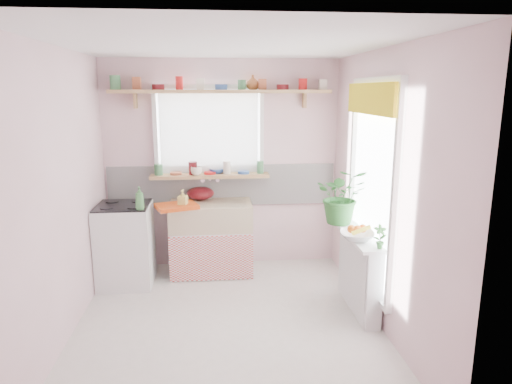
{
  "coord_description": "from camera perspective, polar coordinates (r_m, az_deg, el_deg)",
  "views": [
    {
      "loc": [
        -0.1,
        -3.88,
        2.13
      ],
      "look_at": [
        0.31,
        0.55,
        1.14
      ],
      "focal_mm": 32.0,
      "sensor_mm": 36.0,
      "label": 1
    }
  ],
  "objects": [
    {
      "name": "windowsill",
      "position": [
        5.45,
        -5.77,
        2.03
      ],
      "size": [
        1.4,
        0.22,
        0.04
      ],
      "primitive_type": "cube",
      "color": "tan",
      "rests_on": "room"
    },
    {
      "name": "pine_shelf",
      "position": [
        5.35,
        -4.36,
        12.42
      ],
      "size": [
        2.52,
        0.24,
        0.04
      ],
      "primitive_type": "cube",
      "color": "tan",
      "rests_on": "room"
    },
    {
      "name": "shelf_vase",
      "position": [
        5.43,
        -0.41,
        13.55
      ],
      "size": [
        0.21,
        0.21,
        0.17
      ],
      "primitive_type": "imported",
      "rotation": [
        0.0,
        0.0,
        -0.38
      ],
      "color": "#A15C31",
      "rests_on": "pine_shelf"
    },
    {
      "name": "herb_pot",
      "position": [
        4.14,
        15.24,
        -5.43
      ],
      "size": [
        0.12,
        0.08,
        0.22
      ],
      "primitive_type": "imported",
      "rotation": [
        0.0,
        0.0,
        -0.04
      ],
      "color": "#306A2A",
      "rests_on": "radiator_ledge"
    },
    {
      "name": "cooker",
      "position": [
        5.3,
        -16.02,
        -6.32
      ],
      "size": [
        0.58,
        0.58,
        0.93
      ],
      "color": "white",
      "rests_on": "ground"
    },
    {
      "name": "soap_bottle_sink",
      "position": [
        5.13,
        -9.14,
        -0.87
      ],
      "size": [
        0.12,
        0.12,
        0.21
      ],
      "primitive_type": "imported",
      "rotation": [
        0.0,
        0.0,
        -0.28
      ],
      "color": "#DDC962",
      "rests_on": "sink_unit"
    },
    {
      "name": "fruit",
      "position": [
        4.34,
        12.61,
        -4.56
      ],
      "size": [
        0.2,
        0.14,
        0.1
      ],
      "color": "orange",
      "rests_on": "fruit_bowl"
    },
    {
      "name": "colander",
      "position": [
        5.51,
        -6.96,
        -0.16
      ],
      "size": [
        0.34,
        0.34,
        0.15
      ],
      "primitive_type": "ellipsoid",
      "rotation": [
        0.0,
        0.0,
        -0.05
      ],
      "color": "#550E13",
      "rests_on": "sink_unit"
    },
    {
      "name": "shelf_crockery",
      "position": [
        5.35,
        -4.37,
        13.23
      ],
      "size": [
        2.47,
        0.11,
        0.12
      ],
      "color": "#3F7F4C",
      "rests_on": "pine_shelf"
    },
    {
      "name": "sill_crockery",
      "position": [
        5.44,
        -5.97,
        2.8
      ],
      "size": [
        1.35,
        0.11,
        0.12
      ],
      "color": "#3F7F4C",
      "rests_on": "windowsill"
    },
    {
      "name": "sill_bowl",
      "position": [
        5.5,
        -4.93,
        2.66
      ],
      "size": [
        0.22,
        0.22,
        0.06
      ],
      "primitive_type": "imported",
      "rotation": [
        0.0,
        0.0,
        -0.2
      ],
      "color": "#2F539B",
      "rests_on": "windowsill"
    },
    {
      "name": "sill_cup",
      "position": [
        5.38,
        -7.47,
        2.62
      ],
      "size": [
        0.16,
        0.16,
        0.1
      ],
      "primitive_type": "imported",
      "rotation": [
        0.0,
        0.0,
        -0.27
      ],
      "color": "white",
      "rests_on": "windowsill"
    },
    {
      "name": "radiator_ledge",
      "position": [
        4.65,
        12.79,
        -9.66
      ],
      "size": [
        0.22,
        0.95,
        0.78
      ],
      "color": "white",
      "rests_on": "ground"
    },
    {
      "name": "dish_tray",
      "position": [
        5.15,
        -9.9,
        -1.76
      ],
      "size": [
        0.53,
        0.46,
        0.04
      ],
      "primitive_type": "cube",
      "rotation": [
        0.0,
        0.0,
        0.35
      ],
      "color": "#CF4812",
      "rests_on": "sink_unit"
    },
    {
      "name": "cooker_bottle",
      "position": [
        4.9,
        -14.35,
        -0.75
      ],
      "size": [
        0.12,
        0.12,
        0.24
      ],
      "primitive_type": "imported",
      "rotation": [
        0.0,
        0.0,
        0.35
      ],
      "color": "#418344",
      "rests_on": "cooker"
    },
    {
      "name": "jade_plant",
      "position": [
        4.79,
        10.7,
        -0.49
      ],
      "size": [
        0.6,
        0.55,
        0.59
      ],
      "primitive_type": "imported",
      "rotation": [
        0.0,
        0.0,
        -0.19
      ],
      "color": "#286428",
      "rests_on": "radiator_ledge"
    },
    {
      "name": "room",
      "position": [
        4.86,
        3.75,
        3.54
      ],
      "size": [
        3.2,
        3.2,
        3.2
      ],
      "color": "silver",
      "rests_on": "ground"
    },
    {
      "name": "fruit_bowl",
      "position": [
        4.35,
        12.52,
        -5.36
      ],
      "size": [
        0.37,
        0.37,
        0.08
      ],
      "primitive_type": "imported",
      "rotation": [
        0.0,
        0.0,
        -0.2
      ],
      "color": "white",
      "rests_on": "radiator_ledge"
    },
    {
      "name": "sink_unit",
      "position": [
        5.44,
        -5.61,
        -5.68
      ],
      "size": [
        0.95,
        0.65,
        1.11
      ],
      "color": "white",
      "rests_on": "ground"
    }
  ]
}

